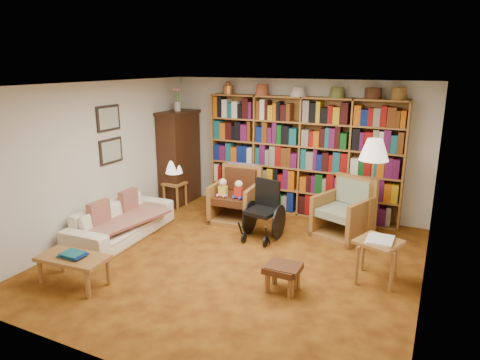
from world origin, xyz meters
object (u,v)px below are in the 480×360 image
Objects in this scene: armchair_leather at (238,198)px; footstool_b at (284,270)px; side_table_lamp at (175,189)px; footstool_a at (281,271)px; side_table_papers at (378,247)px; sofa at (122,221)px; armchair_sage at (344,213)px; floor_lamp at (374,154)px; coffee_table at (73,260)px; wheelchair at (264,212)px.

footstool_b is (1.65, -2.07, -0.11)m from armchair_leather.
side_table_lamp reaches higher than footstool_a.
footstool_b is (-1.01, -0.76, -0.19)m from side_table_papers.
armchair_leather is at bearing -42.12° from sofa.
footstool_b is at bearing -97.05° from armchair_sage.
floor_lamp is (2.35, -0.13, 1.05)m from armchair_leather.
armchair_leather is at bearing 176.74° from floor_lamp.
sofa reaches higher than footstool_a.
coffee_table is (-3.50, -1.79, -0.14)m from side_table_papers.
wheelchair is 2.04m from side_table_papers.
floor_lamp is at bearing -3.26° from armchair_leather.
sofa is 2.11× the size of coffee_table.
armchair_leather is 1.04× the size of wheelchair.
side_table_lamp is 2.27m from wheelchair.
floor_lamp is (1.59, 0.44, 1.02)m from wheelchair.
side_table_papers is (0.31, -1.17, -0.98)m from floor_lamp.
coffee_table is (-1.60, -2.52, -0.09)m from wheelchair.
wheelchair is (0.76, -0.57, 0.03)m from armchair_leather.
sofa is at bearing -175.56° from side_table_papers.
floor_lamp is at bearing -28.94° from armchair_sage.
wheelchair is 1.75m from footstool_b.
side_table_papers is (1.90, -0.74, 0.04)m from wheelchair.
coffee_table is at bearing -79.65° from side_table_lamp.
side_table_lamp is at bearing 176.98° from armchair_leather.
footstool_a is at bearing -142.70° from side_table_papers.
coffee_table is at bearing -164.93° from sofa.
floor_lamp is at bearing 70.25° from footstool_b.
sofa is at bearing -157.98° from floor_lamp.
side_table_papers is at bearing 37.13° from footstool_b.
armchair_leather is at bearing 153.81° from side_table_papers.
sofa is 2.09m from armchair_leather.
coffee_table is at bearing -152.98° from side_table_papers.
armchair_sage reaches higher than footstool_a.
floor_lamp reaches higher than armchair_leather.
sofa is 1.55m from coffee_table.
wheelchair is 0.56× the size of floor_lamp.
side_table_lamp is 0.50× the size of armchair_leather.
side_table_lamp is at bearing 176.83° from floor_lamp.
armchair_leather is (1.42, -0.07, 0.03)m from side_table_lamp.
side_table_lamp is 0.77× the size of side_table_papers.
armchair_leather is 2.97m from side_table_papers.
armchair_sage is 1.12× the size of coffee_table.
sofa is 2.33m from wheelchair.
footstool_a is at bearing -110.21° from floor_lamp.
sofa is 3.05× the size of side_table_papers.
armchair_leather is 2.41× the size of footstool_a.
sofa is at bearing 171.34° from footstool_b.
coffee_table is (-2.49, -1.02, 0.05)m from footstool_b.
side_table_lamp is at bearing -179.54° from armchair_sage.
footstool_a is at bearing -52.19° from armchair_leather.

